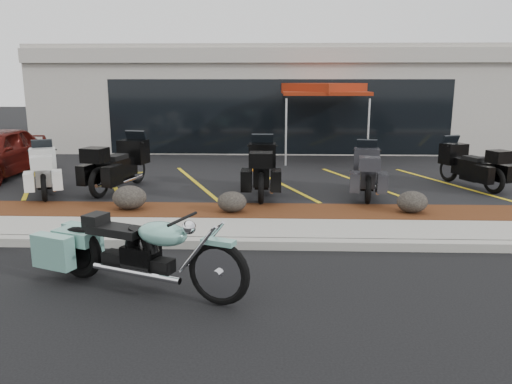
{
  "coord_description": "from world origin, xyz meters",
  "views": [
    {
      "loc": [
        -0.16,
        -7.14,
        2.79
      ],
      "look_at": [
        -0.46,
        1.2,
        0.9
      ],
      "focal_mm": 35.0,
      "sensor_mm": 36.0,
      "label": 1
    }
  ],
  "objects_px": {
    "touring_white": "(44,164)",
    "traffic_cone": "(259,163)",
    "hero_cruiser": "(219,263)",
    "popup_canopy": "(324,90)"
  },
  "relations": [
    {
      "from": "touring_white",
      "to": "traffic_cone",
      "type": "bearing_deg",
      "value": -86.85
    },
    {
      "from": "touring_white",
      "to": "traffic_cone",
      "type": "height_order",
      "value": "touring_white"
    },
    {
      "from": "hero_cruiser",
      "to": "traffic_cone",
      "type": "distance_m",
      "value": 8.8
    },
    {
      "from": "touring_white",
      "to": "traffic_cone",
      "type": "xyz_separation_m",
      "value": [
        5.23,
        2.68,
        -0.4
      ]
    },
    {
      "from": "touring_white",
      "to": "popup_canopy",
      "type": "xyz_separation_m",
      "value": [
        7.31,
        4.81,
        1.68
      ]
    },
    {
      "from": "hero_cruiser",
      "to": "touring_white",
      "type": "bearing_deg",
      "value": 151.01
    },
    {
      "from": "touring_white",
      "to": "popup_canopy",
      "type": "relative_size",
      "value": 0.62
    },
    {
      "from": "hero_cruiser",
      "to": "touring_white",
      "type": "distance_m",
      "value": 7.9
    },
    {
      "from": "hero_cruiser",
      "to": "popup_canopy",
      "type": "xyz_separation_m",
      "value": [
        2.31,
        10.92,
        1.88
      ]
    },
    {
      "from": "touring_white",
      "to": "popup_canopy",
      "type": "distance_m",
      "value": 8.91
    }
  ]
}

